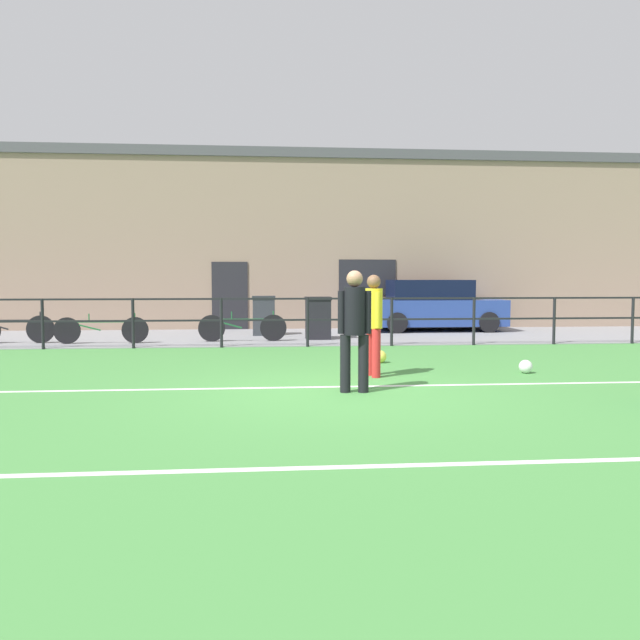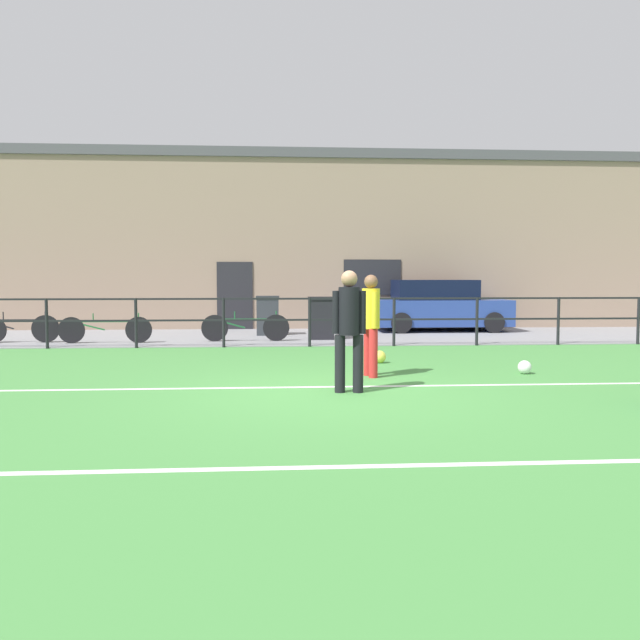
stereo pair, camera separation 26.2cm
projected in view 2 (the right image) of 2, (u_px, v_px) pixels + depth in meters
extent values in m
cube|color=#478C42|center=(332.00, 394.00, 9.02)|extent=(60.00, 44.00, 0.04)
cube|color=white|center=(329.00, 387.00, 9.50)|extent=(36.00, 0.11, 0.00)
cube|color=white|center=(367.00, 466.00, 5.51)|extent=(36.00, 0.11, 0.00)
cube|color=gray|center=(305.00, 336.00, 17.48)|extent=(48.00, 5.00, 0.02)
cylinder|color=black|center=(47.00, 324.00, 14.55)|extent=(0.07, 0.07, 1.15)
cylinder|color=black|center=(136.00, 323.00, 14.68)|extent=(0.07, 0.07, 1.15)
cylinder|color=black|center=(224.00, 323.00, 14.82)|extent=(0.07, 0.07, 1.15)
cylinder|color=black|center=(310.00, 322.00, 14.96)|extent=(0.07, 0.07, 1.15)
cylinder|color=black|center=(394.00, 322.00, 15.09)|extent=(0.07, 0.07, 1.15)
cylinder|color=black|center=(477.00, 321.00, 15.23)|extent=(0.07, 0.07, 1.15)
cylinder|color=black|center=(558.00, 321.00, 15.37)|extent=(0.07, 0.07, 1.15)
cylinder|color=black|center=(638.00, 321.00, 15.50)|extent=(0.07, 0.07, 1.15)
cube|color=black|center=(310.00, 299.00, 14.92)|extent=(36.00, 0.04, 0.04)
cube|color=black|center=(310.00, 320.00, 14.95)|extent=(36.00, 0.04, 0.04)
cube|color=gray|center=(300.00, 246.00, 20.99)|extent=(28.00, 2.40, 5.31)
cube|color=#232328|center=(235.00, 296.00, 19.75)|extent=(1.10, 0.04, 2.10)
cube|color=#232328|center=(372.00, 277.00, 20.00)|extent=(1.80, 0.04, 1.10)
cube|color=#4C4C51|center=(299.00, 160.00, 20.80)|extent=(28.00, 2.56, 0.30)
cylinder|color=black|center=(340.00, 364.00, 9.03)|extent=(0.15, 0.15, 0.82)
cylinder|color=black|center=(358.00, 364.00, 9.02)|extent=(0.15, 0.15, 0.82)
cylinder|color=black|center=(349.00, 311.00, 8.97)|extent=(0.30, 0.30, 0.68)
sphere|color=#A37556|center=(349.00, 279.00, 8.94)|extent=(0.23, 0.23, 0.23)
cylinder|color=black|center=(336.00, 312.00, 8.98)|extent=(0.11, 0.11, 0.60)
cylinder|color=black|center=(362.00, 312.00, 8.97)|extent=(0.11, 0.11, 0.60)
cylinder|color=red|center=(373.00, 353.00, 10.34)|extent=(0.14, 0.14, 0.79)
cylinder|color=red|center=(368.00, 352.00, 10.58)|extent=(0.14, 0.14, 0.79)
cylinder|color=gold|center=(371.00, 309.00, 10.41)|extent=(0.29, 0.29, 0.65)
sphere|color=brown|center=(371.00, 282.00, 10.38)|extent=(0.22, 0.22, 0.22)
cylinder|color=gold|center=(375.00, 310.00, 10.24)|extent=(0.10, 0.10, 0.59)
cylinder|color=gold|center=(367.00, 309.00, 10.59)|extent=(0.10, 0.10, 0.59)
sphere|color=#E5E04C|center=(380.00, 357.00, 12.13)|extent=(0.24, 0.24, 0.24)
sphere|color=white|center=(525.00, 367.00, 10.77)|extent=(0.23, 0.23, 0.23)
cube|color=#28428E|center=(441.00, 312.00, 19.19)|extent=(3.98, 1.72, 0.77)
cube|color=black|center=(434.00, 290.00, 19.13)|extent=(2.39, 1.44, 0.59)
cylinder|color=black|center=(401.00, 323.00, 18.29)|extent=(0.60, 0.18, 0.60)
cylinder|color=black|center=(494.00, 322.00, 18.48)|extent=(0.60, 0.18, 0.60)
cylinder|color=black|center=(391.00, 319.00, 19.94)|extent=(0.60, 0.18, 0.60)
cylinder|color=black|center=(476.00, 319.00, 20.12)|extent=(0.60, 0.18, 0.60)
cylinder|color=black|center=(46.00, 329.00, 15.72)|extent=(0.68, 0.04, 0.68)
cube|color=black|center=(14.00, 320.00, 15.66)|extent=(1.16, 0.04, 0.04)
cylinder|color=black|center=(3.00, 316.00, 15.63)|extent=(0.03, 0.03, 0.20)
cylinder|color=black|center=(45.00, 317.00, 15.71)|extent=(0.03, 0.03, 0.28)
cylinder|color=black|center=(71.00, 330.00, 15.53)|extent=(0.64, 0.04, 0.64)
cylinder|color=black|center=(139.00, 330.00, 15.64)|extent=(0.64, 0.04, 0.64)
cube|color=#1E6633|center=(105.00, 321.00, 15.57)|extent=(1.26, 0.04, 0.04)
cube|color=#1E6633|center=(88.00, 326.00, 15.55)|extent=(0.79, 0.03, 0.23)
cylinder|color=#1E6633|center=(93.00, 317.00, 15.55)|extent=(0.03, 0.03, 0.20)
cylinder|color=#1E6633|center=(138.00, 318.00, 15.63)|extent=(0.03, 0.03, 0.28)
cylinder|color=black|center=(215.00, 328.00, 16.01)|extent=(0.67, 0.04, 0.67)
cylinder|color=black|center=(276.00, 328.00, 16.11)|extent=(0.67, 0.04, 0.67)
cube|color=#1E6633|center=(245.00, 319.00, 16.04)|extent=(1.20, 0.04, 0.04)
cube|color=#1E6633|center=(230.00, 324.00, 16.03)|extent=(0.75, 0.03, 0.24)
cylinder|color=#1E6633|center=(235.00, 315.00, 16.02)|extent=(0.03, 0.03, 0.20)
cylinder|color=#1E6633|center=(276.00, 316.00, 16.09)|extent=(0.03, 0.03, 0.28)
cube|color=#33383D|center=(268.00, 317.00, 17.77)|extent=(0.60, 0.51, 1.01)
cube|color=#282C30|center=(268.00, 297.00, 17.73)|extent=(0.64, 0.54, 0.08)
cube|color=black|center=(321.00, 320.00, 16.60)|extent=(0.63, 0.53, 1.02)
cube|color=black|center=(321.00, 298.00, 16.56)|extent=(0.67, 0.57, 0.08)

